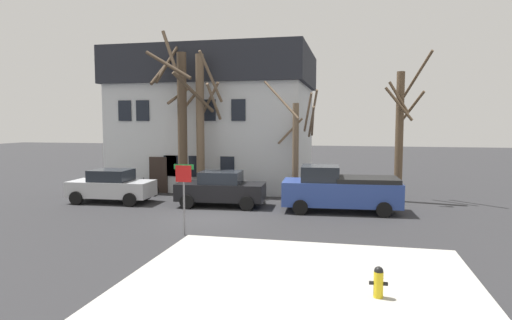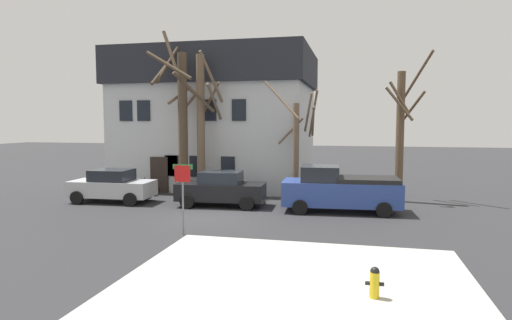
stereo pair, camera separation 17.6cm
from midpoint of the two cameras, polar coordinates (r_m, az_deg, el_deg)
The scene contains 13 objects.
ground_plane at distance 19.35m, azimuth -6.26°, elevation -7.42°, with size 120.00×120.00×0.00m, color #2D2D30.
sidewalk_slab at distance 11.37m, azimuth 5.14°, elevation -16.06°, with size 8.87×7.87×0.12m, color #B7B5AD.
building_main at distance 29.33m, azimuth -5.20°, elevation 5.45°, with size 12.23×8.91×8.64m.
tree_bare_near at distance 24.31m, azimuth -9.96°, elevation 5.74°, with size 3.33×3.16×9.02m.
tree_bare_mid at distance 24.31m, azimuth -7.40°, elevation 5.13°, with size 2.82×2.79×7.83m.
tree_bare_far at distance 23.19m, azimuth 5.09°, elevation 2.16°, with size 2.86×2.85×6.27m.
tree_bare_end at distance 23.91m, azimuth 18.02°, elevation 3.60°, with size 2.38×2.38×7.73m.
car_silver_sedan at distance 23.86m, azimuth -18.42°, elevation -3.22°, with size 4.30×2.19×1.70m.
car_black_sedan at distance 21.71m, azimuth -4.80°, elevation -3.74°, with size 4.38×2.27×1.73m.
pickup_truck_blue at distance 20.70m, azimuth 10.57°, elevation -3.78°, with size 5.45×2.57×2.12m.
fire_hydrant at distance 10.77m, azimuth 15.13°, elevation -14.96°, with size 0.42×0.22×0.73m.
street_sign_pole at distance 16.19m, azimuth -9.66°, elevation -3.29°, with size 0.76×0.07×2.61m.
bicycle_leaning at distance 25.49m, azimuth -14.21°, elevation -3.70°, with size 1.72×0.44×1.03m.
Camera 1 is at (5.98, -17.92, 4.13)m, focal length 30.85 mm.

